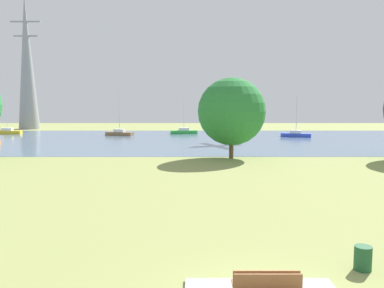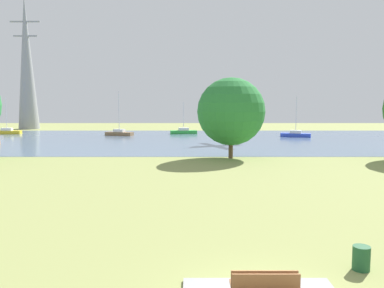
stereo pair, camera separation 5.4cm
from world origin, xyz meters
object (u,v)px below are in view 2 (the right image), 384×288
Objects in this scene: bench_facing_water at (263,286)px; litter_bin at (361,258)px; sailboat_blue at (296,134)px; tree_mid_shore at (231,112)px; electricity_pylon at (27,62)px; sailboat_brown at (120,133)px; sailboat_green at (184,131)px; sailboat_yellow at (7,132)px.

litter_bin is (3.59, 2.14, -0.07)m from bench_facing_water.
sailboat_blue reaches higher than bench_facing_water.
electricity_pylon reaches higher than tree_mid_shore.
electricity_pylon is at bearing 116.47° from bench_facing_water.
sailboat_blue is (15.15, 54.17, -0.01)m from bench_facing_water.
tree_mid_shore is at bearing -59.92° from sailboat_brown.
tree_mid_shore reaches higher than sailboat_green.
sailboat_green is 0.86× the size of sailboat_yellow.
bench_facing_water is at bearing -86.75° from sailboat_green.
sailboat_brown is (-14.47, 57.10, 0.00)m from bench_facing_water.
litter_bin is at bearing -60.69° from electricity_pylon.
electricity_pylon reaches higher than sailboat_blue.
sailboat_green is at bearing 20.18° from sailboat_brown.
electricity_pylon reaches higher than sailboat_yellow.
tree_mid_shore is at bearing -80.50° from sailboat_green.
tree_mid_shore is at bearing 86.14° from bench_facing_water.
sailboat_blue is at bearing -5.65° from sailboat_brown.
sailboat_blue is at bearing 77.47° from litter_bin.
sailboat_green is at bearing -22.87° from electricity_pylon.
bench_facing_water is 2.25× the size of litter_bin.
litter_bin is at bearing -102.53° from sailboat_blue.
sailboat_blue is at bearing -22.05° from electricity_pylon.
electricity_pylon is at bearing 98.43° from sailboat_yellow.
bench_facing_water is at bearing -59.64° from sailboat_yellow.
bench_facing_water is 85.53m from electricity_pylon.
sailboat_green is at bearing 1.33° from sailboat_yellow.
sailboat_yellow is at bearing -81.57° from electricity_pylon.
sailboat_yellow is 0.87× the size of sailboat_brown.
sailboat_yellow is at bearing -178.67° from sailboat_green.
sailboat_brown reaches higher than sailboat_yellow.
sailboat_blue is 0.83× the size of tree_mid_shore.
litter_bin is at bearing -83.17° from sailboat_green.
bench_facing_water is 4.18m from litter_bin.
sailboat_green is 0.71× the size of tree_mid_shore.
sailboat_yellow is at bearing 171.03° from sailboat_brown.
sailboat_blue is 58.61m from electricity_pylon.
electricity_pylon is (-34.14, 14.40, 13.89)m from sailboat_green.
litter_bin is 85.34m from electricity_pylon.
sailboat_green is (-3.48, 61.15, -0.02)m from bench_facing_water.
tree_mid_shore is (-13.21, -25.40, 4.21)m from sailboat_blue.
sailboat_green is 0.75× the size of sailboat_brown.
sailboat_yellow is (-31.90, -0.74, 0.01)m from sailboat_green.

